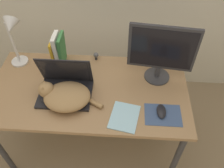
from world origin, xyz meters
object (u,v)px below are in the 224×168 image
object	(u,v)px
cat	(65,96)
book_row	(58,50)
laptop	(65,87)
desk_lamp	(12,34)
webcam	(96,55)
notepad	(124,117)
computer_mouse	(161,111)
external_monitor	(162,52)

from	to	relation	value
cat	book_row	distance (m)	0.41
laptop	desk_lamp	distance (m)	0.53
cat	webcam	xyz separation A→B (m)	(0.16, 0.44, -0.02)
laptop	book_row	world-z (taller)	laptop
notepad	book_row	bearing A→B (deg)	136.59
computer_mouse	book_row	size ratio (longest dim) A/B	0.44
desk_lamp	computer_mouse	bearing A→B (deg)	-20.81
external_monitor	webcam	distance (m)	0.54
external_monitor	notepad	world-z (taller)	external_monitor
webcam	external_monitor	bearing A→B (deg)	-19.43
laptop	cat	size ratio (longest dim) A/B	0.82
external_monitor	desk_lamp	world-z (taller)	external_monitor
computer_mouse	webcam	distance (m)	0.69
laptop	desk_lamp	size ratio (longest dim) A/B	0.83
desk_lamp	external_monitor	bearing A→B (deg)	-3.69
webcam	computer_mouse	bearing A→B (deg)	-45.97
laptop	external_monitor	xyz separation A→B (m)	(0.65, 0.19, 0.19)
laptop	cat	xyz separation A→B (m)	(0.01, -0.08, 0.01)
external_monitor	computer_mouse	size ratio (longest dim) A/B	3.97
external_monitor	cat	bearing A→B (deg)	-156.56
computer_mouse	notepad	bearing A→B (deg)	-168.15
computer_mouse	book_row	world-z (taller)	book_row
laptop	external_monitor	world-z (taller)	external_monitor
computer_mouse	external_monitor	bearing A→B (deg)	91.25
laptop	computer_mouse	bearing A→B (deg)	-11.94
notepad	laptop	bearing A→B (deg)	155.68
external_monitor	book_row	distance (m)	0.77
laptop	external_monitor	bearing A→B (deg)	16.56
desk_lamp	book_row	bearing A→B (deg)	8.68
laptop	desk_lamp	bearing A→B (deg)	146.54
external_monitor	webcam	bearing A→B (deg)	160.57
notepad	webcam	bearing A→B (deg)	113.98
laptop	external_monitor	distance (m)	0.70
laptop	webcam	size ratio (longest dim) A/B	5.52
cat	book_row	xyz separation A→B (m)	(-0.12, 0.38, 0.07)
laptop	book_row	size ratio (longest dim) A/B	1.39
laptop	notepad	xyz separation A→B (m)	(0.42, -0.19, -0.05)
webcam	laptop	bearing A→B (deg)	-115.67
cat	webcam	bearing A→B (deg)	70.17
external_monitor	book_row	xyz separation A→B (m)	(-0.75, 0.11, -0.11)
cat	computer_mouse	distance (m)	0.64
cat	desk_lamp	size ratio (longest dim) A/B	1.01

